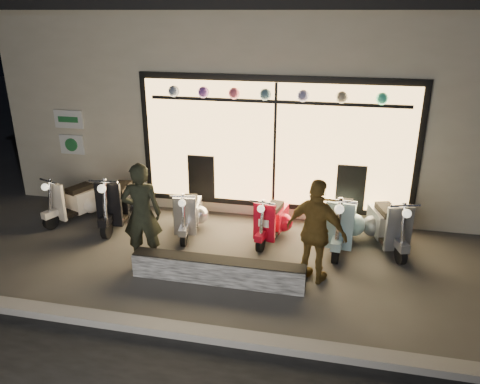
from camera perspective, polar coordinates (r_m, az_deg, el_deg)
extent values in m
plane|color=#383533|center=(8.13, -3.67, -8.21)|extent=(40.00, 40.00, 0.00)
cube|color=slate|center=(6.52, -8.63, -16.18)|extent=(40.00, 0.25, 0.12)
cube|color=beige|center=(12.12, 2.63, 11.80)|extent=(10.00, 6.00, 4.00)
cube|color=black|center=(11.96, 2.81, 21.77)|extent=(10.20, 6.20, 0.20)
cube|color=black|center=(9.18, 4.31, 5.78)|extent=(5.45, 0.06, 2.65)
cube|color=#FFBF6B|center=(9.14, 4.27, 5.72)|extent=(5.20, 0.04, 2.40)
cube|color=black|center=(8.92, 4.39, 10.92)|extent=(4.90, 0.06, 0.06)
cube|color=white|center=(10.61, -20.17, 8.33)|extent=(0.65, 0.04, 0.38)
cube|color=white|center=(10.73, -19.80, 5.48)|extent=(0.55, 0.04, 0.42)
cube|color=black|center=(7.41, -2.71, -9.55)|extent=(2.74, 0.28, 0.40)
cylinder|color=black|center=(8.54, -6.86, -5.63)|extent=(0.13, 0.31, 0.30)
cylinder|color=black|center=(9.33, -5.93, -3.16)|extent=(0.15, 0.32, 0.30)
cube|color=#A6A5AA|center=(8.56, -6.75, -2.99)|extent=(0.41, 0.12, 0.73)
cube|color=#A6A5AA|center=(9.18, -6.06, -2.33)|extent=(0.47, 0.67, 0.41)
cube|color=black|center=(9.00, -6.21, -1.10)|extent=(0.32, 0.53, 0.11)
sphere|color=#FFF2CC|center=(8.25, -7.08, -1.35)|extent=(0.15, 0.15, 0.13)
cylinder|color=black|center=(8.30, 2.52, -6.34)|extent=(0.14, 0.31, 0.30)
cylinder|color=black|center=(9.04, 4.43, -3.97)|extent=(0.16, 0.31, 0.30)
cube|color=#B40B20|center=(8.31, 2.99, -3.73)|extent=(0.40, 0.13, 0.71)
cube|color=#B40B20|center=(8.89, 4.28, -3.13)|extent=(0.47, 0.66, 0.40)
cube|color=black|center=(8.72, 4.14, -1.89)|extent=(0.33, 0.52, 0.10)
sphere|color=#FFF2CC|center=(8.01, 2.57, -2.07)|extent=(0.15, 0.15, 0.13)
cylinder|color=black|center=(9.10, -15.95, -4.40)|extent=(0.14, 0.36, 0.36)
cylinder|color=black|center=(9.98, -13.69, -1.84)|extent=(0.16, 0.37, 0.36)
cube|color=black|center=(9.12, -15.69, -1.50)|extent=(0.49, 0.11, 0.86)
cube|color=black|center=(9.81, -14.01, -0.90)|extent=(0.50, 0.77, 0.48)
cube|color=black|center=(9.61, -14.38, 0.49)|extent=(0.34, 0.61, 0.13)
sphere|color=#FFF2CC|center=(8.78, -16.51, 0.39)|extent=(0.17, 0.17, 0.16)
cylinder|color=black|center=(9.83, -22.05, -3.35)|extent=(0.20, 0.33, 0.31)
cylinder|color=black|center=(10.31, -17.89, -1.65)|extent=(0.22, 0.33, 0.31)
cube|color=beige|center=(9.80, -21.42, -1.06)|extent=(0.42, 0.22, 0.76)
cube|color=beige|center=(10.19, -18.41, -0.81)|extent=(0.60, 0.74, 0.42)
cube|color=black|center=(10.05, -18.99, 0.39)|extent=(0.43, 0.58, 0.11)
sphere|color=#FFF2CC|center=(9.57, -22.68, 0.56)|extent=(0.18, 0.18, 0.14)
cylinder|color=black|center=(8.10, 11.58, -7.33)|extent=(0.14, 0.36, 0.35)
cylinder|color=black|center=(9.03, 12.36, -4.27)|extent=(0.16, 0.36, 0.35)
cube|color=#96C5D5|center=(8.11, 11.97, -4.09)|extent=(0.48, 0.12, 0.86)
cube|color=#96C5D5|center=(8.84, 12.40, -3.27)|extent=(0.50, 0.77, 0.48)
cube|color=black|center=(8.63, 12.48, -1.78)|extent=(0.34, 0.61, 0.13)
sphere|color=#FFF2CC|center=(7.74, 12.01, -2.07)|extent=(0.17, 0.17, 0.16)
cylinder|color=black|center=(8.36, 19.00, -7.25)|extent=(0.19, 0.35, 0.33)
cylinder|color=black|center=(9.16, 16.73, -4.38)|extent=(0.21, 0.35, 0.33)
cube|color=slate|center=(8.36, 18.79, -4.29)|extent=(0.45, 0.19, 0.80)
cube|color=slate|center=(9.00, 17.08, -3.47)|extent=(0.59, 0.77, 0.45)
cube|color=black|center=(8.81, 17.49, -2.12)|extent=(0.42, 0.60, 0.12)
sphere|color=#FFF2CC|center=(8.03, 19.67, -2.48)|extent=(0.18, 0.18, 0.15)
imported|color=black|center=(7.83, -11.88, -2.64)|extent=(0.72, 0.56, 1.76)
imported|color=brown|center=(7.25, 9.28, -4.83)|extent=(1.07, 0.74, 1.68)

